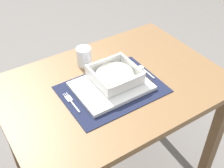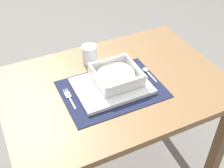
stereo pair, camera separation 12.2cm
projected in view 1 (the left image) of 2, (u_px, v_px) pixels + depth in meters
dining_table at (113, 101)px, 1.34m from camera, size 0.97×0.67×0.70m
placemat at (112, 89)px, 1.24m from camera, size 0.42×0.31×0.00m
serving_plate at (111, 86)px, 1.24m from camera, size 0.31×0.23×0.02m
porridge_bowl at (115, 76)px, 1.25m from camera, size 0.19×0.19×0.06m
fork at (71, 101)px, 1.18m from camera, size 0.02×0.13×0.00m
spoon at (143, 69)px, 1.34m from camera, size 0.02×0.11×0.01m
butter_knife at (144, 75)px, 1.31m from camera, size 0.01×0.13×0.01m
bread_knife at (143, 80)px, 1.28m from camera, size 0.01×0.14×0.01m
drinking_glass at (84, 57)px, 1.36m from camera, size 0.07×0.07×0.09m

